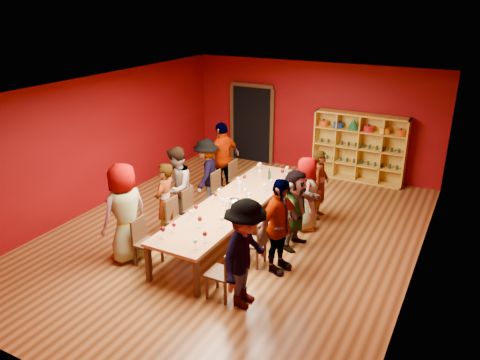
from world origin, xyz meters
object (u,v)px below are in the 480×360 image
object	(u,v)px
person_left_2	(177,187)
person_right_2	(295,209)
shelving_unit	(359,144)
chair_person_right_1	(257,240)
chair_person_right_4	(305,193)
person_right_4	(320,185)
chair_person_left_4	(237,177)
chair_person_right_2	(278,219)
tasting_table	(234,204)
person_left_1	(165,201)
person_right_3	(306,194)
chair_person_left_1	(177,217)
spittoon_bowl	(234,202)
person_right_1	(279,226)
chair_person_left_3	(220,188)
person_right_0	(245,254)
chair_person_left_0	(144,239)
chair_person_right_3	(294,204)
person_left_4	(223,159)
chair_person_right_0	(225,271)
wine_bottle	(269,175)
chair_person_left_2	(192,207)
person_left_3	(207,173)
person_left_0	(125,213)

from	to	relation	value
person_left_2	person_right_2	bearing A→B (deg)	75.40
shelving_unit	chair_person_right_1	xyz separation A→B (m)	(-0.49, -5.13, -0.49)
chair_person_right_4	person_right_4	bearing A→B (deg)	0.00
chair_person_left_4	chair_person_right_2	size ratio (longest dim) A/B	1.00
tasting_table	person_left_1	world-z (taller)	person_left_1
person_right_3	chair_person_left_1	bearing A→B (deg)	105.84
spittoon_bowl	person_right_3	bearing A→B (deg)	45.32
person_right_1	tasting_table	bearing A→B (deg)	72.74
chair_person_left_3	person_right_2	size ratio (longest dim) A/B	0.56
person_right_0	chair_person_right_4	bearing A→B (deg)	5.05
chair_person_left_1	person_left_2	size ratio (longest dim) A/B	0.51
chair_person_left_0	chair_person_right_3	xyz separation A→B (m)	(1.82, 2.71, 0.00)
shelving_unit	person_left_4	distance (m)	3.68
chair_person_right_0	chair_person_right_2	size ratio (longest dim) A/B	1.00
shelving_unit	chair_person_left_1	bearing A→B (deg)	-114.57
chair_person_right_1	chair_person_right_4	xyz separation A→B (m)	(0.00, 2.43, 0.00)
chair_person_left_0	person_right_1	bearing A→B (deg)	22.37
person_left_2	person_right_3	world-z (taller)	person_left_2
chair_person_right_4	person_left_1	bearing A→B (deg)	-131.54
person_right_0	person_right_2	distance (m)	2.11
chair_person_left_1	chair_person_right_0	bearing A→B (deg)	-34.26
shelving_unit	person_right_3	world-z (taller)	shelving_unit
chair_person_right_1	person_right_3	distance (m)	1.83
tasting_table	shelving_unit	size ratio (longest dim) A/B	1.88
chair_person_right_0	chair_person_right_1	bearing A→B (deg)	90.00
tasting_table	chair_person_left_0	world-z (taller)	chair_person_left_0
person_left_2	person_right_0	world-z (taller)	person_right_0
person_left_2	person_right_3	distance (m)	2.71
person_right_1	chair_person_right_2	distance (m)	1.11
chair_person_right_4	wine_bottle	size ratio (longest dim) A/B	3.22
spittoon_bowl	chair_person_left_2	bearing A→B (deg)	-178.57
chair_person_left_3	spittoon_bowl	bearing A→B (deg)	-48.96
chair_person_left_1	person_right_1	size ratio (longest dim) A/B	0.51
person_left_3	chair_person_right_2	bearing A→B (deg)	53.02
person_right_1	person_right_3	distance (m)	1.80
chair_person_left_4	wine_bottle	distance (m)	1.16
chair_person_left_4	person_right_0	world-z (taller)	person_right_0
person_left_4	person_right_1	world-z (taller)	person_left_4
spittoon_bowl	tasting_table	bearing A→B (deg)	119.29
person_left_0	person_right_4	distance (m)	4.22
chair_person_left_1	person_left_1	bearing A→B (deg)	-180.00
person_left_3	chair_person_right_2	distance (m)	2.36
chair_person_right_1	person_left_0	bearing A→B (deg)	-157.50
chair_person_right_2	wine_bottle	size ratio (longest dim) A/B	3.22
person_right_4	chair_person_left_2	bearing A→B (deg)	124.38
tasting_table	person_right_1	xyz separation A→B (m)	(1.32, -0.82, 0.18)
person_right_4	spittoon_bowl	bearing A→B (deg)	141.20
shelving_unit	chair_person_right_1	bearing A→B (deg)	-95.41
chair_person_left_3	person_right_1	xyz separation A→B (m)	(2.23, -1.81, 0.38)
person_right_4	chair_person_right_3	bearing A→B (deg)	147.57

